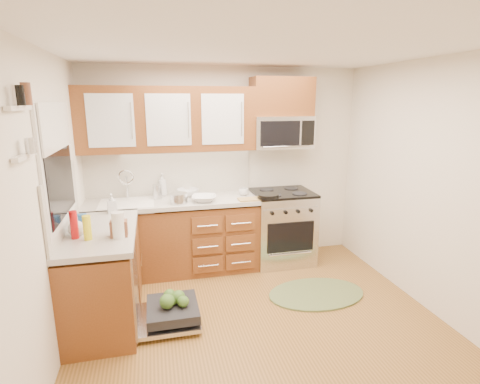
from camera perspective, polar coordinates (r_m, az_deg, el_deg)
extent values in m
plane|color=brown|center=(3.76, 3.55, -20.07)|extent=(3.50, 3.50, 0.00)
plane|color=white|center=(3.14, 4.27, 21.18)|extent=(3.50, 3.50, 0.00)
cube|color=silver|center=(4.89, -2.16, 3.89)|extent=(3.50, 0.04, 2.50)
cube|color=silver|center=(1.76, 21.57, -16.08)|extent=(3.50, 0.04, 2.50)
cube|color=silver|center=(3.20, -27.65, -3.12)|extent=(0.04, 3.50, 2.50)
cube|color=silver|center=(4.09, 27.99, 0.27)|extent=(0.04, 3.50, 2.50)
cube|color=#5E3115|center=(4.74, -10.05, -7.02)|extent=(2.05, 0.60, 0.85)
cube|color=#5E3115|center=(3.92, -20.07, -12.31)|extent=(0.60, 1.25, 0.85)
cube|color=beige|center=(4.58, -10.29, -1.50)|extent=(2.07, 0.64, 0.05)
cube|color=beige|center=(3.74, -20.52, -5.74)|extent=(0.64, 1.27, 0.05)
cube|color=beige|center=(4.80, -10.66, 2.98)|extent=(2.05, 0.02, 0.57)
cube|color=beige|center=(3.70, -25.45, -1.38)|extent=(0.02, 1.25, 0.57)
cube|color=#5E3115|center=(4.83, 6.35, 14.24)|extent=(0.76, 0.35, 0.47)
cube|color=white|center=(3.57, -26.26, 8.97)|extent=(0.02, 0.96, 0.40)
cube|color=white|center=(2.74, -30.68, 10.96)|extent=(0.04, 0.40, 0.03)
cube|color=white|center=(2.77, -29.91, 4.79)|extent=(0.04, 0.40, 0.03)
cylinder|color=black|center=(4.51, 4.28, -0.59)|extent=(0.31, 0.31, 0.05)
cylinder|color=silver|center=(4.39, -9.32, -0.96)|extent=(0.27, 0.27, 0.12)
cube|color=#A2844A|center=(4.50, 1.44, -1.12)|extent=(0.26, 0.17, 0.02)
cylinder|color=silver|center=(4.64, -12.49, 0.01)|extent=(0.13, 0.13, 0.17)
cylinder|color=white|center=(3.43, -18.07, -4.82)|extent=(0.14, 0.14, 0.23)
cylinder|color=yellow|center=(3.48, -22.27, -5.06)|extent=(0.09, 0.09, 0.21)
cylinder|color=red|center=(3.55, -23.97, -4.60)|extent=(0.07, 0.07, 0.25)
cube|color=brown|center=(3.47, -17.97, -5.32)|extent=(0.14, 0.10, 0.14)
cube|color=#2462A8|center=(3.77, -23.00, -4.22)|extent=(0.10, 0.06, 0.15)
imported|color=#999999|center=(4.45, -5.50, -0.98)|extent=(0.35, 0.35, 0.07)
imported|color=#999999|center=(4.73, -7.96, -0.07)|extent=(0.30, 0.30, 0.09)
imported|color=#999999|center=(4.71, 0.53, 0.02)|extent=(0.13, 0.13, 0.09)
imported|color=#999999|center=(4.77, -11.75, 1.10)|extent=(0.13, 0.14, 0.28)
imported|color=#999999|center=(4.19, -18.95, -1.66)|extent=(0.11, 0.11, 0.21)
imported|color=#999999|center=(3.63, -23.71, -4.69)|extent=(0.18, 0.18, 0.18)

